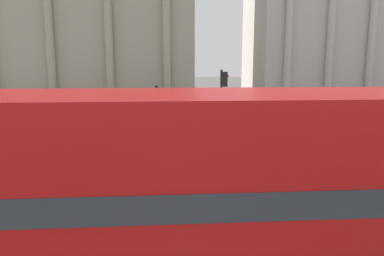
{
  "coord_description": "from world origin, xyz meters",
  "views": [
    {
      "loc": [
        -0.56,
        -1.91,
        4.5
      ],
      "look_at": [
        0.79,
        16.04,
        1.24
      ],
      "focal_mm": 35.0,
      "sensor_mm": 36.0,
      "label": 1
    }
  ],
  "objects": [
    {
      "name": "traffic_light_near",
      "position": [
        -0.73,
        10.66,
        2.41
      ],
      "size": [
        0.42,
        0.24,
        3.67
      ],
      "color": "black",
      "rests_on": "ground_plane"
    },
    {
      "name": "plaza_building_right",
      "position": [
        25.18,
        51.11,
        8.28
      ],
      "size": [
        26.95,
        15.36,
        16.56
      ],
      "color": "#BCB2A8",
      "rests_on": "ground_plane"
    },
    {
      "name": "double_decker_bus",
      "position": [
        -0.63,
        4.44,
        2.21
      ],
      "size": [
        10.61,
        2.77,
        3.95
      ],
      "rotation": [
        0.0,
        0.0,
        0.09
      ],
      "color": "black",
      "rests_on": "ground_plane"
    },
    {
      "name": "traffic_light_mid",
      "position": [
        2.24,
        15.78,
        2.64
      ],
      "size": [
        0.42,
        0.24,
        4.07
      ],
      "color": "black",
      "rests_on": "ground_plane"
    },
    {
      "name": "pedestrian_olive",
      "position": [
        0.36,
        19.12,
        1.03
      ],
      "size": [
        0.32,
        0.32,
        1.77
      ],
      "rotation": [
        0.0,
        0.0,
        2.27
      ],
      "color": "#282B33",
      "rests_on": "ground_plane"
    },
    {
      "name": "pedestrian_black",
      "position": [
        8.3,
        33.8,
        1.01
      ],
      "size": [
        0.32,
        0.32,
        1.75
      ],
      "rotation": [
        0.0,
        0.0,
        2.87
      ],
      "color": "#282B33",
      "rests_on": "ground_plane"
    },
    {
      "name": "car_silver",
      "position": [
        2.88,
        24.71,
        0.7
      ],
      "size": [
        4.2,
        1.93,
        1.35
      ],
      "rotation": [
        0.0,
        0.0,
        3.39
      ],
      "color": "black",
      "rests_on": "ground_plane"
    },
    {
      "name": "pedestrian_yellow",
      "position": [
        -1.03,
        33.78,
        0.97
      ],
      "size": [
        0.32,
        0.32,
        1.69
      ],
      "rotation": [
        0.0,
        0.0,
        1.19
      ],
      "color": "#282B33",
      "rests_on": "ground_plane"
    }
  ]
}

